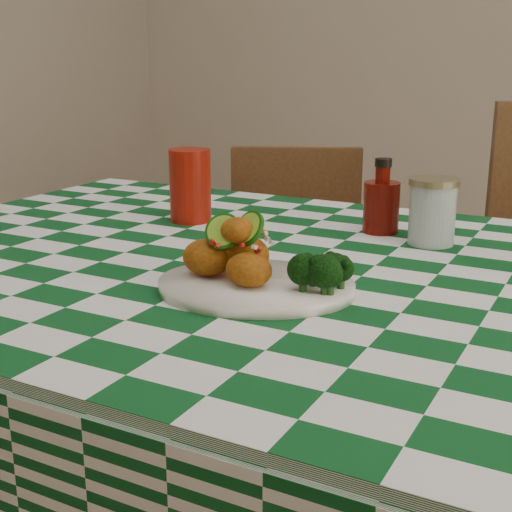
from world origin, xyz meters
The scene contains 8 objects.
dining_table centered at (0.00, 0.00, 0.39)m, with size 1.66×1.06×0.79m, color #0C461B, non-canonical shape.
plate centered at (-0.01, -0.15, 0.80)m, with size 0.29×0.22×0.02m, color white, non-canonical shape.
fried_chicken_pile centered at (-0.03, -0.15, 0.85)m, with size 0.14×0.10×0.09m, color #AA5B10, non-canonical shape.
broccoli_side centered at (0.10, -0.13, 0.83)m, with size 0.07×0.07×0.05m, color black, non-canonical shape.
red_tumbler centered at (-0.34, 0.19, 0.86)m, with size 0.08×0.08×0.15m, color maroon.
ketchup_bottle centered at (0.04, 0.28, 0.86)m, with size 0.07×0.07×0.14m, color #610B04, non-canonical shape.
mason_jar centered at (0.15, 0.24, 0.85)m, with size 0.09×0.09×0.12m, color #B2BCBA, non-canonical shape.
wooden_chair_left centered at (-0.36, 0.75, 0.43)m, with size 0.39×0.41×0.85m, color #472814, non-canonical shape.
Camera 1 is at (0.46, -1.01, 1.12)m, focal length 50.00 mm.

